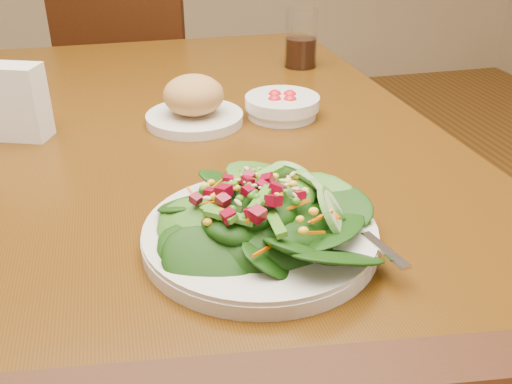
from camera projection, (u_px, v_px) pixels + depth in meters
dining_table at (188, 186)px, 1.04m from camera, size 0.90×1.40×0.75m
chair_far at (137, 73)px, 2.05m from camera, size 0.61×0.61×1.02m
salad_plate at (268, 221)px, 0.68m from camera, size 0.29×0.28×0.08m
bread_plate at (194, 104)px, 1.03m from camera, size 0.18×0.18×0.09m
tomato_bowl at (282, 106)px, 1.06m from camera, size 0.14×0.14×0.05m
drinking_glass at (301, 42)px, 1.34m from camera, size 0.08×0.08×0.14m
napkin_holder at (15, 100)px, 0.95m from camera, size 0.11×0.09×0.13m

